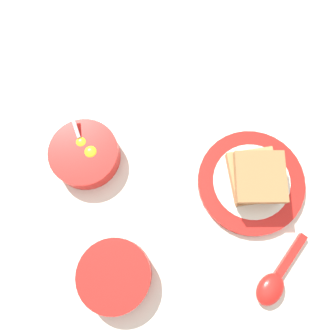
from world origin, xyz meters
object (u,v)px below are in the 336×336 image
toast_sandwich (256,177)px  soup_spoon (274,283)px  egg_bowl (85,154)px  congee_bowl (115,275)px  toast_plate (251,182)px

toast_sandwich → soup_spoon: (-0.05, 0.19, -0.03)m
toast_sandwich → egg_bowl: bearing=-1.9°
egg_bowl → toast_sandwich: 0.35m
soup_spoon → egg_bowl: bearing=-27.3°
congee_bowl → egg_bowl: bearing=-66.4°
toast_plate → toast_sandwich: size_ratio=1.77×
toast_sandwich → congee_bowl: toast_sandwich is taller
toast_plate → soup_spoon: 0.20m
soup_spoon → congee_bowl: size_ratio=1.11×
toast_plate → congee_bowl: congee_bowl is taller
egg_bowl → toast_plate: size_ratio=0.66×
congee_bowl → soup_spoon: bearing=-175.9°
toast_plate → congee_bowl: (0.25, 0.21, 0.02)m
soup_spoon → congee_bowl: bearing=4.1°
toast_plate → soup_spoon: size_ratio=1.44×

